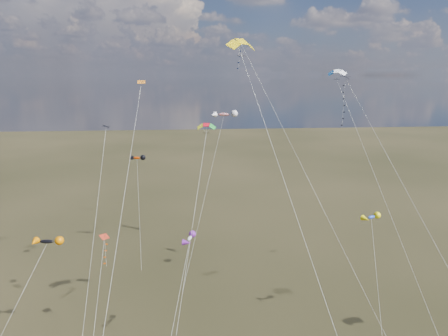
{
  "coord_description": "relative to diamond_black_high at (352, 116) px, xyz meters",
  "views": [
    {
      "loc": [
        -4.62,
        -32.22,
        30.74
      ],
      "look_at": [
        0.0,
        18.0,
        19.0
      ],
      "focal_mm": 32.0,
      "sensor_mm": 36.0,
      "label": 1
    }
  ],
  "objects": [
    {
      "name": "novelty_orange_black",
      "position": [
        -28.48,
        22.7,
        -9.34
      ],
      "size": [
        2.53,
        9.81,
        17.31
      ],
      "color": "#C63000",
      "rests_on": "ground"
    },
    {
      "name": "diamond_black_high",
      "position": [
        0.0,
        0.0,
        0.0
      ],
      "size": [
        10.79,
        24.68,
        30.83
      ],
      "color": "black",
      "rests_on": "ground"
    },
    {
      "name": "novelty_white_purple",
      "position": [
        -19.65,
        -6.84,
        -12.07
      ],
      "size": [
        4.15,
        8.22,
        14.47
      ],
      "color": "silver",
      "rests_on": "ground"
    },
    {
      "name": "parafoil_yellow",
      "position": [
        -14.24,
        -6.51,
        7.73
      ],
      "size": [
        10.1,
        25.02,
        34.65
      ],
      "color": "gold",
      "rests_on": "ground"
    },
    {
      "name": "novelty_black_orange",
      "position": [
        -35.76,
        -2.51,
        -13.63
      ],
      "size": [
        7.37,
        8.93,
        13.0
      ],
      "color": "black",
      "rests_on": "ground"
    },
    {
      "name": "diamond_navy_tall",
      "position": [
        -10.67,
        11.17,
        4.74
      ],
      "size": [
        16.23,
        19.47,
        35.95
      ],
      "color": "#0D0A47",
      "rests_on": "ground"
    },
    {
      "name": "novelty_blue_yellow",
      "position": [
        1.7,
        -3.62,
        -11.62
      ],
      "size": [
        2.57,
        9.99,
        14.98
      ],
      "color": "blue",
      "rests_on": "ground"
    },
    {
      "name": "parafoil_blue_white",
      "position": [
        -0.04,
        5.48,
        4.99
      ],
      "size": [
        10.3,
        16.37,
        31.84
      ],
      "color": "#1F69B5",
      "rests_on": "ground"
    },
    {
      "name": "diamond_orange_center",
      "position": [
        -25.62,
        -9.11,
        -5.71
      ],
      "size": [
        4.53,
        19.0,
        30.23
      ],
      "color": "orange",
      "rests_on": "ground"
    },
    {
      "name": "parafoil_tricolor",
      "position": [
        -17.56,
        -1.44,
        -0.94
      ],
      "size": [
        6.05,
        15.49,
        25.81
      ],
      "color": "yellow",
      "rests_on": "ground"
    },
    {
      "name": "novelty_redwhite_stripe",
      "position": [
        -13.54,
        20.5,
        -1.75
      ],
      "size": [
        9.54,
        15.59,
        25.05
      ],
      "color": "red",
      "rests_on": "ground"
    },
    {
      "name": "diamond_red_low",
      "position": [
        -29.27,
        -3.43,
        -15.31
      ],
      "size": [
        1.57,
        8.97,
        13.19
      ],
      "color": "#AE2B17",
      "rests_on": "ground"
    },
    {
      "name": "diamond_black_mid",
      "position": [
        -31.18,
        5.04,
        -9.23
      ],
      "size": [
        1.07,
        20.94,
        23.93
      ],
      "color": "black",
      "rests_on": "ground"
    }
  ]
}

